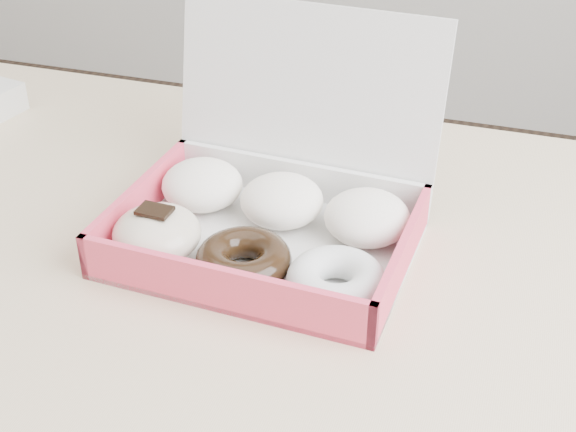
% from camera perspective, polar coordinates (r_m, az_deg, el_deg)
% --- Properties ---
extents(table, '(1.20, 0.80, 0.75)m').
position_cam_1_polar(table, '(1.03, -14.09, -3.99)').
color(table, '#CBAE85').
rests_on(table, ground).
extents(donut_box, '(0.34, 0.30, 0.24)m').
position_cam_1_polar(donut_box, '(0.90, -1.48, 0.22)').
color(donut_box, silver).
rests_on(donut_box, table).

